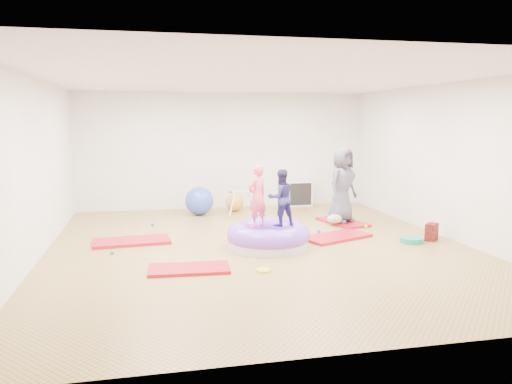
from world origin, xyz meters
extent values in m
cube|color=#99814E|center=(0.00, 0.00, 0.00)|extent=(7.00, 8.00, 0.01)
cube|color=silver|center=(0.00, 0.00, 2.80)|extent=(7.00, 8.00, 0.01)
cube|color=beige|center=(0.00, 4.00, 1.40)|extent=(7.00, 0.01, 2.80)
cube|color=beige|center=(0.00, -4.00, 1.40)|extent=(7.00, 0.01, 2.80)
cube|color=beige|center=(-3.50, 0.00, 1.40)|extent=(0.01, 8.00, 2.80)
cube|color=beige|center=(3.50, 0.00, 1.40)|extent=(0.01, 8.00, 2.80)
cube|color=red|center=(-1.28, -1.10, 0.02)|extent=(1.18, 0.64, 0.05)
cube|color=red|center=(-2.14, 0.75, 0.03)|extent=(1.37, 0.77, 0.05)
cube|color=red|center=(0.18, 1.18, 0.02)|extent=(0.81, 1.27, 0.05)
cube|color=red|center=(1.49, 0.32, 0.03)|extent=(1.41, 1.07, 0.05)
cube|color=red|center=(2.12, 1.57, 0.02)|extent=(0.87, 1.28, 0.05)
cylinder|color=#B7B7D2|center=(0.13, -0.07, 0.08)|extent=(1.36, 1.36, 0.15)
torus|color=#733FD2|center=(0.13, -0.07, 0.22)|extent=(1.41, 1.41, 0.37)
ellipsoid|color=#733FD2|center=(0.13, -0.07, 0.13)|extent=(0.75, 0.75, 0.34)
imported|color=#FB4C6F|center=(-0.06, -0.07, 0.93)|extent=(0.46, 0.42, 1.05)
imported|color=navy|center=(0.36, -0.03, 0.89)|extent=(0.53, 0.45, 0.96)
imported|color=#484A59|center=(2.07, 1.50, 0.82)|extent=(0.90, 0.83, 1.54)
ellipsoid|color=#A5BADD|center=(1.88, 1.36, 0.14)|extent=(0.33, 0.21, 0.19)
sphere|color=tan|center=(1.88, 1.21, 0.17)|extent=(0.16, 0.16, 0.16)
sphere|color=green|center=(1.69, 0.75, 0.04)|extent=(0.07, 0.07, 0.07)
sphere|color=green|center=(-2.42, 0.03, 0.04)|extent=(0.07, 0.07, 0.07)
sphere|color=red|center=(1.71, 0.79, 0.04)|extent=(0.07, 0.07, 0.07)
sphere|color=blue|center=(0.02, -0.23, 0.04)|extent=(0.07, 0.07, 0.07)
sphere|color=green|center=(0.65, 1.91, 0.04)|extent=(0.07, 0.07, 0.07)
sphere|color=blue|center=(-1.76, 2.10, 0.04)|extent=(0.07, 0.07, 0.07)
sphere|color=blue|center=(1.31, 0.74, 0.04)|extent=(0.07, 0.07, 0.07)
sphere|color=yellow|center=(2.40, 1.02, 0.04)|extent=(0.07, 0.07, 0.07)
sphere|color=blue|center=(-0.71, 3.12, 0.32)|extent=(0.64, 0.64, 0.64)
sphere|color=gold|center=(0.15, 3.40, 0.21)|extent=(0.42, 0.42, 0.42)
cylinder|color=silver|center=(-0.01, 2.77, 0.29)|extent=(0.20, 0.21, 0.54)
cylinder|color=silver|center=(-0.01, 3.23, 0.29)|extent=(0.20, 0.21, 0.54)
cylinder|color=silver|center=(0.50, 2.77, 0.29)|extent=(0.20, 0.21, 0.54)
cylinder|color=silver|center=(0.50, 3.23, 0.29)|extent=(0.20, 0.21, 0.54)
cylinder|color=silver|center=(0.25, 3.00, 0.52)|extent=(0.52, 0.03, 0.03)
sphere|color=red|center=(-0.02, 3.00, 0.52)|extent=(0.06, 0.06, 0.06)
sphere|color=blue|center=(0.51, 3.00, 0.52)|extent=(0.06, 0.06, 0.06)
cube|color=silver|center=(1.85, 3.80, 0.32)|extent=(0.64, 0.31, 0.64)
cube|color=black|center=(1.85, 3.65, 0.32)|extent=(0.55, 0.02, 0.55)
cube|color=silver|center=(1.85, 3.75, 0.32)|extent=(0.02, 0.22, 0.56)
cube|color=silver|center=(1.85, 3.75, 0.32)|extent=(0.56, 0.22, 0.02)
cylinder|color=#197A6C|center=(2.68, -0.26, 0.04)|extent=(0.40, 0.40, 0.09)
cube|color=maroon|center=(3.10, -0.20, 0.15)|extent=(0.31, 0.30, 0.31)
cylinder|color=yellow|center=(-0.25, -1.37, 0.02)|extent=(0.22, 0.22, 0.03)
camera|label=1|loc=(-1.80, -8.05, 2.13)|focal=35.00mm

